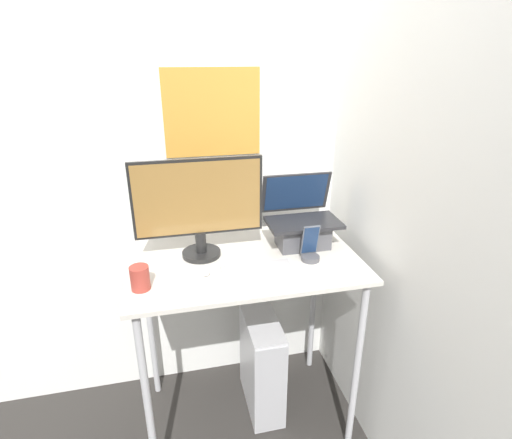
{
  "coord_description": "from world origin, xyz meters",
  "views": [
    {
      "loc": [
        -0.3,
        -1.22,
        1.78
      ],
      "look_at": [
        0.05,
        0.32,
        1.12
      ],
      "focal_mm": 28.0,
      "sensor_mm": 36.0,
      "label": 1
    }
  ],
  "objects": [
    {
      "name": "monitor",
      "position": [
        -0.18,
        0.39,
        1.18
      ],
      "size": [
        0.56,
        0.17,
        0.44
      ],
      "color": "black",
      "rests_on": "desk"
    },
    {
      "name": "mug",
      "position": [
        -0.44,
        0.16,
        0.99
      ],
      "size": [
        0.07,
        0.07,
        0.1
      ],
      "color": "#9E382D",
      "rests_on": "desk"
    },
    {
      "name": "mouse",
      "position": [
        -0.18,
        0.21,
        0.96
      ],
      "size": [
        0.03,
        0.05,
        0.02
      ],
      "color": "white",
      "rests_on": "desk"
    },
    {
      "name": "cell_phone",
      "position": [
        0.28,
        0.24,
        0.99
      ],
      "size": [
        0.08,
        0.08,
        0.16
      ],
      "color": "#4C4C51",
      "rests_on": "desk"
    },
    {
      "name": "desk",
      "position": [
        0.0,
        0.32,
        0.83
      ],
      "size": [
        1.01,
        0.65,
        0.94
      ],
      "color": "beige",
      "rests_on": "ground_plane"
    },
    {
      "name": "laptop",
      "position": [
        0.29,
        0.39,
        1.04
      ],
      "size": [
        0.33,
        0.26,
        0.33
      ],
      "color": "#4C4C51",
      "rests_on": "desk"
    },
    {
      "name": "wall_back",
      "position": [
        -0.0,
        0.73,
        1.3
      ],
      "size": [
        6.0,
        0.06,
        2.6
      ],
      "color": "white",
      "rests_on": "ground_plane"
    },
    {
      "name": "wall_side_right",
      "position": [
        0.59,
        0.0,
        1.3
      ],
      "size": [
        0.05,
        6.0,
        2.6
      ],
      "color": "white",
      "rests_on": "ground_plane"
    },
    {
      "name": "keyboard",
      "position": [
        0.04,
        0.2,
        0.95
      ],
      "size": [
        0.31,
        0.11,
        0.02
      ],
      "color": "silver",
      "rests_on": "desk"
    },
    {
      "name": "computer_tower",
      "position": [
        0.1,
        0.38,
        0.27
      ],
      "size": [
        0.16,
        0.39,
        0.54
      ],
      "color": "silver",
      "rests_on": "ground_plane"
    }
  ]
}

